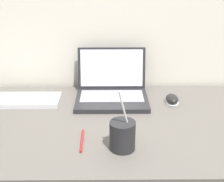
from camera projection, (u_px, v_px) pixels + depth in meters
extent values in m
cube|color=#232326|center=(112.00, 100.00, 1.40)|extent=(0.32, 0.24, 0.02)
cube|color=gray|center=(112.00, 96.00, 1.41)|extent=(0.28, 0.13, 0.00)
cube|color=#232326|center=(112.00, 68.00, 1.49)|extent=(0.32, 0.06, 0.19)
cube|color=white|center=(112.00, 68.00, 1.48)|extent=(0.30, 0.04, 0.17)
cylinder|color=#232326|center=(122.00, 136.00, 1.04)|extent=(0.09, 0.09, 0.10)
cylinder|color=black|center=(123.00, 123.00, 1.02)|extent=(0.07, 0.07, 0.01)
cylinder|color=white|center=(125.00, 115.00, 1.00)|extent=(0.05, 0.05, 0.19)
ellipsoid|color=white|center=(172.00, 102.00, 1.39)|extent=(0.06, 0.09, 0.01)
ellipsoid|color=black|center=(172.00, 99.00, 1.39)|extent=(0.05, 0.08, 0.04)
cube|color=silver|center=(11.00, 100.00, 1.40)|extent=(0.44, 0.14, 0.02)
cylinder|color=#A51E1E|center=(82.00, 140.00, 1.09)|extent=(0.01, 0.14, 0.01)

